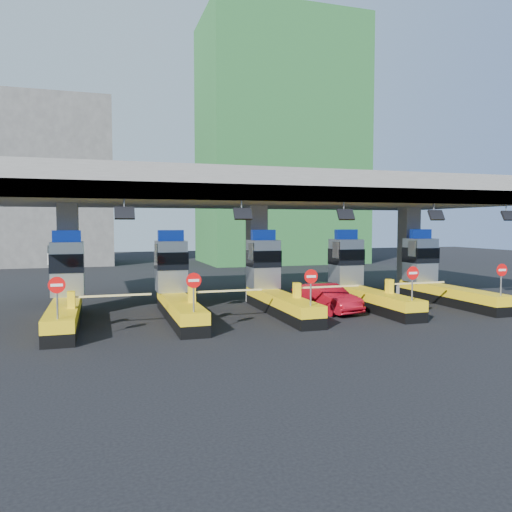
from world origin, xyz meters
name	(u,v)px	position (x,y,z in m)	size (l,w,h in m)	color
ground	(274,311)	(0.00, 0.00, 0.00)	(120.00, 120.00, 0.00)	black
toll_canopy	(257,194)	(0.00, 2.87, 6.13)	(28.00, 12.09, 7.00)	slate
toll_lane_far_left	(66,291)	(-10.00, 0.28, 1.40)	(4.43, 8.00, 4.16)	black
toll_lane_left	(176,287)	(-5.00, 0.28, 1.40)	(4.43, 8.00, 4.16)	black
toll_lane_center	(273,283)	(0.00, 0.28, 1.40)	(4.43, 8.00, 4.16)	black
toll_lane_right	(359,280)	(5.00, 0.28, 1.40)	(4.43, 8.00, 4.16)	black
toll_lane_far_right	(436,277)	(10.00, 0.28, 1.40)	(4.43, 8.00, 4.16)	black
bg_building_scaffold	(279,143)	(12.00, 32.00, 14.00)	(18.00, 12.00, 28.00)	#1E5926
bg_building_concrete	(46,183)	(-14.00, 36.00, 9.00)	(14.00, 10.00, 18.00)	#4C4C49
van	(325,294)	(3.02, 0.32, 0.72)	(1.69, 4.20, 1.43)	black
red_car	(326,298)	(2.48, -0.95, 0.71)	(1.49, 4.28, 1.41)	#A00C1A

